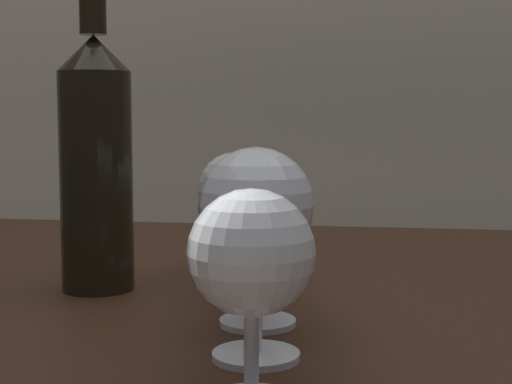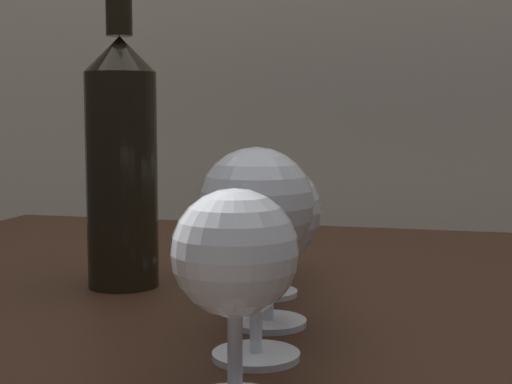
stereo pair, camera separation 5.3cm
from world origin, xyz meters
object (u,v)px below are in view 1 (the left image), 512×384
Objects in this scene: wine_bottle at (96,157)px; wine_glass_white at (247,208)px; wine_glass_merlot at (251,262)px; wine_glass_pinot at (256,210)px; wine_glass_chardonnay at (258,214)px; wine_glass_rose at (236,193)px.

wine_glass_white is at bearing -1.18° from wine_bottle.
wine_glass_pinot is at bearing 97.15° from wine_glass_merlot.
wine_glass_chardonnay is 1.11× the size of wine_glass_white.
wine_glass_white is at bearing -73.32° from wine_glass_rose.
wine_glass_rose reaches higher than wine_glass_white.
wine_glass_pinot reaches higher than wine_glass_rose.
wine_glass_white is (-0.03, 0.10, -0.01)m from wine_glass_chardonnay.
wine_glass_white is at bearing 99.96° from wine_glass_merlot.
wine_glass_merlot is 0.18m from wine_glass_chardonnay.
wine_glass_merlot is at bearing -55.07° from wine_bottle.
wine_bottle is (-0.19, 0.19, 0.02)m from wine_glass_pinot.
wine_glass_rose is at bearing 105.47° from wine_glass_chardonnay.
wine_glass_chardonnay is at bearing 97.85° from wine_glass_pinot.
wine_bottle is (-0.12, -0.09, 0.04)m from wine_glass_rose.
wine_glass_merlot is at bearing -82.52° from wine_glass_chardonnay.
wine_glass_rose is at bearing 101.64° from wine_glass_merlot.
wine_glass_pinot reaches higher than wine_glass_white.
wine_glass_pinot reaches higher than wine_glass_merlot.
wine_glass_rose is 0.16m from wine_bottle.
wine_glass_pinot is 0.09m from wine_glass_chardonnay.
wine_glass_white is (-0.04, 0.19, -0.02)m from wine_glass_pinot.
wine_glass_chardonnay is 0.10m from wine_glass_white.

